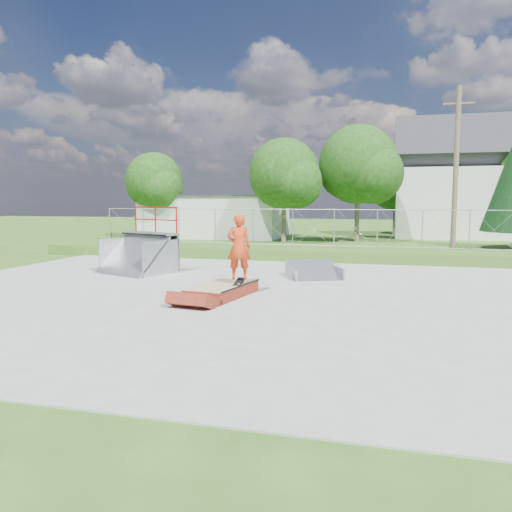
{
  "coord_description": "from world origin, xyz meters",
  "views": [
    {
      "loc": [
        4.47,
        -13.4,
        2.72
      ],
      "look_at": [
        0.78,
        0.57,
        1.1
      ],
      "focal_mm": 35.0,
      "sensor_mm": 36.0,
      "label": 1
    }
  ],
  "objects_px": {
    "grind_box": "(222,291)",
    "quarter_pipe": "(136,241)",
    "flat_bank_ramp": "(314,271)",
    "skater": "(239,250)"
  },
  "relations": [
    {
      "from": "grind_box",
      "to": "quarter_pipe",
      "type": "distance_m",
      "value": 5.86
    },
    {
      "from": "grind_box",
      "to": "quarter_pipe",
      "type": "relative_size",
      "value": 1.05
    },
    {
      "from": "flat_bank_ramp",
      "to": "skater",
      "type": "relative_size",
      "value": 0.97
    },
    {
      "from": "grind_box",
      "to": "flat_bank_ramp",
      "type": "bearing_deg",
      "value": 72.68
    },
    {
      "from": "flat_bank_ramp",
      "to": "skater",
      "type": "xyz_separation_m",
      "value": [
        -1.61,
        -3.8,
        1.08
      ]
    },
    {
      "from": "flat_bank_ramp",
      "to": "quarter_pipe",
      "type": "bearing_deg",
      "value": 161.32
    },
    {
      "from": "grind_box",
      "to": "flat_bank_ramp",
      "type": "relative_size",
      "value": 1.44
    },
    {
      "from": "skater",
      "to": "quarter_pipe",
      "type": "bearing_deg",
      "value": -49.01
    },
    {
      "from": "quarter_pipe",
      "to": "skater",
      "type": "relative_size",
      "value": 1.33
    },
    {
      "from": "skater",
      "to": "flat_bank_ramp",
      "type": "bearing_deg",
      "value": -128.76
    }
  ]
}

